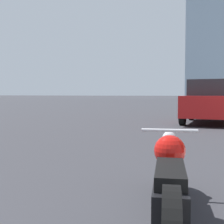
{
  "coord_description": "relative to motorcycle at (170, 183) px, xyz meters",
  "views": [
    {
      "loc": [
        4.01,
        0.79,
        1.14
      ],
      "look_at": [
        1.85,
        5.88,
        0.82
      ],
      "focal_mm": 50.0,
      "sensor_mm": 36.0,
      "label": 1
    }
  ],
  "objects": [
    {
      "name": "parked_car_red",
      "position": [
        -0.69,
        10.08,
        0.45
      ],
      "size": [
        1.94,
        4.05,
        1.68
      ],
      "rotation": [
        0.0,
        0.0,
        0.02
      ],
      "color": "red",
      "rests_on": "ground_plane"
    },
    {
      "name": "motorcycle",
      "position": [
        0.0,
        0.0,
        0.0
      ],
      "size": [
        0.84,
        2.53,
        0.76
      ],
      "rotation": [
        0.0,
        0.0,
        0.23
      ],
      "color": "black",
      "rests_on": "ground_plane"
    }
  ]
}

